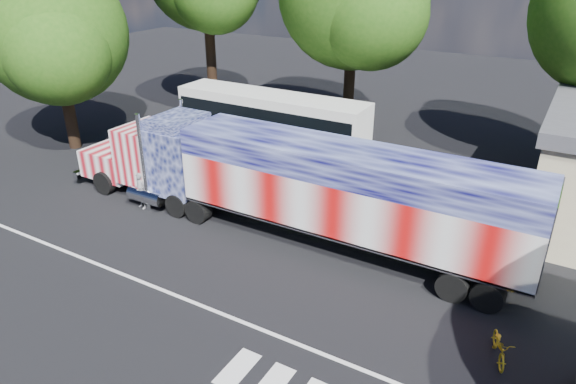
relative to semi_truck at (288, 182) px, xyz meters
The scene contains 7 objects.
ground 3.76m from the semi_truck, 91.19° to the right, with size 100.00×100.00×0.00m, color black.
lane_markings 7.27m from the semi_truck, 76.08° to the right, with size 30.00×2.67×0.01m.
semi_truck is the anchor object (origin of this frame).
coach_bus 10.25m from the semi_truck, 125.71° to the left, with size 12.00×2.79×3.49m.
woman 7.50m from the semi_truck, 169.13° to the right, with size 0.65×0.43×1.78m, color slate.
bicycle 10.06m from the semi_truck, 19.98° to the right, with size 0.57×1.65×0.87m, color gold.
tree_w_a 17.50m from the semi_truck, behind, with size 8.57×8.16×10.97m.
Camera 1 is at (9.80, -13.92, 11.15)m, focal length 32.00 mm.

